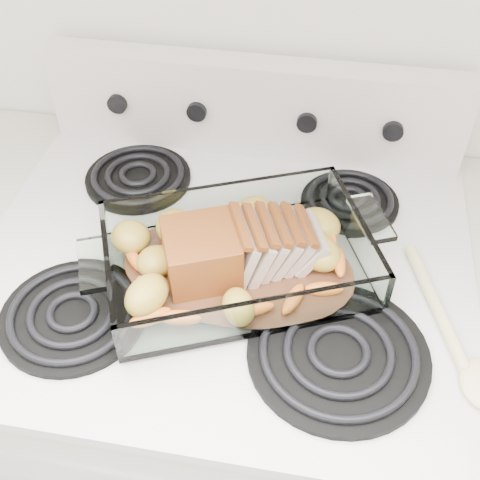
# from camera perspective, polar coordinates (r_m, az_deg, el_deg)

# --- Properties ---
(electric_range) EXTENTS (0.78, 0.70, 1.12)m
(electric_range) POSITION_cam_1_polar(r_m,az_deg,el_deg) (1.32, -1.13, -15.14)
(electric_range) COLOR silver
(electric_range) RESTS_ON ground
(baking_dish) EXTENTS (0.38, 0.25, 0.07)m
(baking_dish) POSITION_cam_1_polar(r_m,az_deg,el_deg) (0.91, -0.22, -2.15)
(baking_dish) COLOR silver
(baking_dish) RESTS_ON electric_range
(pork_roast) EXTENTS (0.24, 0.10, 0.08)m
(pork_roast) POSITION_cam_1_polar(r_m,az_deg,el_deg) (0.89, -1.13, -0.79)
(pork_roast) COLOR brown
(pork_roast) RESTS_ON baking_dish
(roast_vegetables) EXTENTS (0.37, 0.20, 0.05)m
(roast_vegetables) POSITION_cam_1_polar(r_m,az_deg,el_deg) (0.93, -0.06, -0.06)
(roast_vegetables) COLOR #D05722
(roast_vegetables) RESTS_ON baking_dish
(wooden_spoon) EXTENTS (0.13, 0.27, 0.02)m
(wooden_spoon) POSITION_cam_1_polar(r_m,az_deg,el_deg) (0.89, 20.26, -9.50)
(wooden_spoon) COLOR beige
(wooden_spoon) RESTS_ON electric_range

